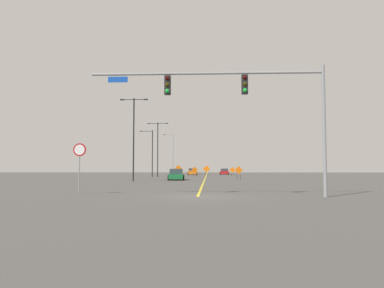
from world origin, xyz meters
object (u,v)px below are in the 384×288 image
(street_lamp_far_right, at_px, (151,151))
(car_red_distant, at_px, (224,172))
(traffic_signal_assembly, at_px, (245,97))
(construction_sign_left_shoulder, at_px, (233,170))
(construction_sign_right_shoulder, at_px, (195,170))
(construction_sign_left_lane, at_px, (178,170))
(street_lamp_far_left, at_px, (158,145))
(car_green_far, at_px, (176,175))
(construction_sign_median_far, at_px, (239,171))
(street_lamp_near_left, at_px, (172,152))
(stop_sign, at_px, (79,158))
(street_lamp_mid_left, at_px, (134,133))
(construction_sign_median_near, at_px, (206,169))
(car_orange_mid, at_px, (192,172))

(street_lamp_far_right, height_order, car_red_distant, street_lamp_far_right)
(traffic_signal_assembly, relative_size, construction_sign_left_shoulder, 7.54)
(construction_sign_right_shoulder, height_order, construction_sign_left_lane, construction_sign_left_lane)
(street_lamp_far_left, bearing_deg, construction_sign_left_shoulder, 20.52)
(street_lamp_far_right, height_order, car_green_far, street_lamp_far_right)
(street_lamp_far_right, height_order, construction_sign_median_far, street_lamp_far_right)
(street_lamp_near_left, bearing_deg, street_lamp_far_right, -91.43)
(street_lamp_near_left, height_order, construction_sign_left_lane, street_lamp_near_left)
(stop_sign, height_order, construction_sign_left_shoulder, stop_sign)
(construction_sign_left_lane, xyz_separation_m, construction_sign_left_shoulder, (9.22, 9.83, -0.19))
(street_lamp_mid_left, height_order, car_green_far, street_lamp_mid_left)
(construction_sign_median_near, relative_size, construction_sign_median_far, 1.11)
(construction_sign_left_lane, bearing_deg, construction_sign_left_shoulder, 46.85)
(street_lamp_near_left, height_order, construction_sign_median_far, street_lamp_near_left)
(traffic_signal_assembly, distance_m, stop_sign, 10.21)
(traffic_signal_assembly, bearing_deg, construction_sign_median_far, 86.32)
(car_orange_mid, bearing_deg, street_lamp_mid_left, -97.02)
(construction_sign_right_shoulder, distance_m, construction_sign_left_lane, 8.25)
(street_lamp_far_right, relative_size, construction_sign_left_lane, 3.97)
(construction_sign_median_near, bearing_deg, car_orange_mid, 101.31)
(construction_sign_right_shoulder, distance_m, car_orange_mid, 14.77)
(car_red_distant, bearing_deg, construction_sign_left_shoulder, -86.53)
(street_lamp_near_left, bearing_deg, traffic_signal_assembly, -81.34)
(traffic_signal_assembly, distance_m, car_green_far, 28.55)
(car_orange_mid, bearing_deg, stop_sign, -93.65)
(street_lamp_far_left, distance_m, car_orange_mid, 19.12)
(street_lamp_far_right, height_order, street_lamp_far_left, street_lamp_far_left)
(construction_sign_right_shoulder, xyz_separation_m, construction_sign_left_lane, (-2.31, -7.92, 0.15))
(traffic_signal_assembly, relative_size, street_lamp_near_left, 1.30)
(construction_sign_median_far, xyz_separation_m, car_green_far, (-8.08, -2.87, -0.46))
(street_lamp_far_left, height_order, car_green_far, street_lamp_far_left)
(street_lamp_near_left, bearing_deg, street_lamp_far_left, -89.61)
(street_lamp_near_left, bearing_deg, car_orange_mid, -62.12)
(street_lamp_far_right, distance_m, construction_sign_median_far, 19.36)
(street_lamp_mid_left, relative_size, construction_sign_right_shoulder, 5.45)
(stop_sign, relative_size, street_lamp_near_left, 0.30)
(construction_sign_median_near, bearing_deg, car_green_far, -100.88)
(street_lamp_near_left, height_order, car_green_far, street_lamp_near_left)
(street_lamp_far_right, xyz_separation_m, construction_sign_median_near, (9.35, 3.02, -3.17))
(street_lamp_near_left, xyz_separation_m, construction_sign_median_near, (8.62, -26.21, -4.17))
(car_orange_mid, bearing_deg, construction_sign_median_near, -78.69)
(street_lamp_far_left, relative_size, construction_sign_median_far, 5.26)
(construction_sign_right_shoulder, relative_size, construction_sign_left_shoulder, 1.03)
(street_lamp_far_right, bearing_deg, construction_sign_right_shoulder, 30.43)
(street_lamp_mid_left, height_order, street_lamp_far_right, street_lamp_mid_left)
(street_lamp_far_right, distance_m, car_orange_mid, 20.29)
(street_lamp_mid_left, bearing_deg, construction_sign_left_shoulder, 64.74)
(street_lamp_near_left, height_order, construction_sign_right_shoulder, street_lamp_near_left)
(street_lamp_mid_left, distance_m, street_lamp_far_left, 22.40)
(street_lamp_mid_left, relative_size, street_lamp_far_left, 1.02)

